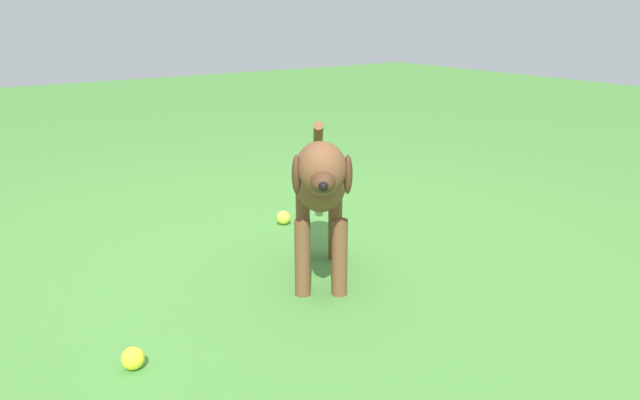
{
  "coord_description": "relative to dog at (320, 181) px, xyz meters",
  "views": [
    {
      "loc": [
        1.95,
        -1.17,
        0.99
      ],
      "look_at": [
        0.13,
        0.13,
        0.3
      ],
      "focal_mm": 35.46,
      "sensor_mm": 36.0,
      "label": 1
    }
  ],
  "objects": [
    {
      "name": "dog",
      "position": [
        0.0,
        0.0,
        0.0
      ],
      "size": [
        0.74,
        0.53,
        0.59
      ],
      "rotation": [
        0.0,
        0.0,
        5.69
      ],
      "color": "brown",
      "rests_on": "ground"
    },
    {
      "name": "tennis_ball_1",
      "position": [
        -0.62,
        0.23,
        -0.35
      ],
      "size": [
        0.07,
        0.07,
        0.07
      ],
      "primitive_type": "sphere",
      "color": "#CAD83B",
      "rests_on": "ground"
    },
    {
      "name": "tennis_ball_0",
      "position": [
        0.19,
        -0.79,
        -0.35
      ],
      "size": [
        0.07,
        0.07,
        0.07
      ],
      "primitive_type": "sphere",
      "color": "yellow",
      "rests_on": "ground"
    },
    {
      "name": "ground",
      "position": [
        -0.17,
        -0.1,
        -0.39
      ],
      "size": [
        14.0,
        14.0,
        0.0
      ],
      "primitive_type": "plane",
      "color": "#478438"
    }
  ]
}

